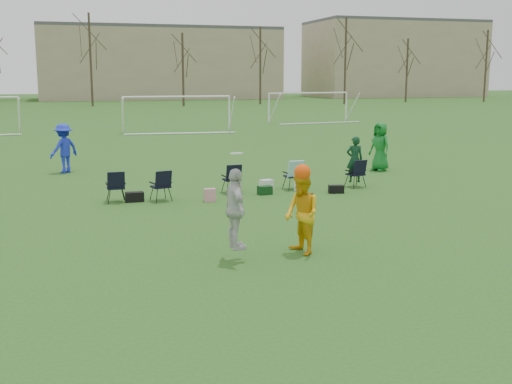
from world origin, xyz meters
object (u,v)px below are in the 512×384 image
object	(u,v)px
fielder_blue	(64,148)
center_contest	(276,211)
goal_mid	(177,104)
goal_right	(309,99)
fielder_green_far	(380,147)

from	to	relation	value
fielder_blue	center_contest	xyz separation A→B (m)	(4.32, -13.88, 0.02)
fielder_blue	goal_mid	distance (m)	19.05
goal_mid	goal_right	size ratio (longest dim) A/B	1.01
center_contest	goal_right	world-z (taller)	goal_right
fielder_blue	center_contest	distance (m)	14.54
fielder_green_far	center_contest	distance (m)	13.43
fielder_green_far	goal_right	world-z (taller)	goal_right
fielder_blue	goal_right	xyz separation A→B (m)	(19.51, 23.48, 0.95)
fielder_blue	goal_mid	bearing A→B (deg)	-151.48
center_contest	fielder_blue	bearing A→B (deg)	107.27
fielder_green_far	center_contest	xyz separation A→B (m)	(-8.02, -10.78, 0.01)
fielder_green_far	goal_mid	xyz separation A→B (m)	(-4.82, 20.59, 0.94)
fielder_green_far	goal_right	bearing A→B (deg)	144.45
fielder_blue	goal_right	world-z (taller)	goal_right
fielder_blue	fielder_green_far	distance (m)	12.72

